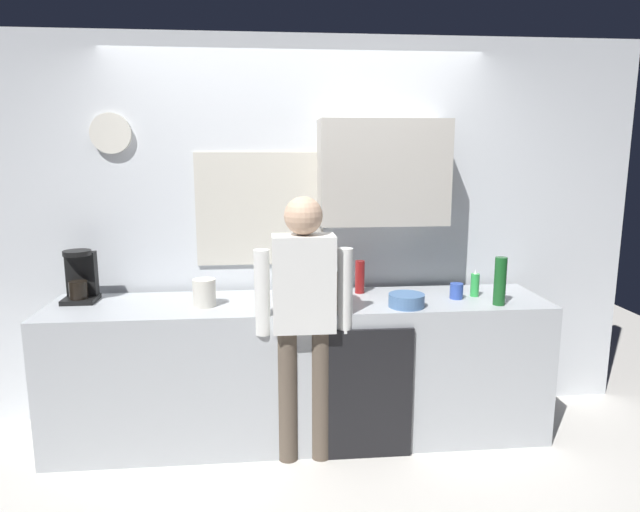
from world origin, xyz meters
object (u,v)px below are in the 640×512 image
Objects in this scene: bottle_green_wine at (500,281)px; mixing_bowl at (406,300)px; cup_blue_mug at (456,291)px; bottle_amber_beer at (335,291)px; bottle_red_vinegar at (360,277)px; storage_canister at (204,293)px; coffee_maker at (80,278)px; person_at_sink at (304,308)px; dish_soap at (475,285)px.

bottle_green_wine reaches higher than mixing_bowl.
bottle_amber_beer is at bearing -167.51° from cup_blue_mug.
bottle_red_vinegar is 1.03m from storage_canister.
coffee_maker is 1.79m from bottle_red_vinegar.
coffee_maker is 1.46m from person_at_sink.
person_at_sink is at bearing -22.33° from storage_canister.
bottle_amber_beer is 0.80m from storage_canister.
dish_soap is (-0.08, 0.21, -0.07)m from bottle_green_wine.
bottle_green_wine is 1.82m from storage_canister.
bottle_amber_beer is 1.35× the size of storage_canister.
cup_blue_mug is at bearing 141.99° from bottle_green_wine.
bottle_red_vinegar is 2.20× the size of cup_blue_mug.
coffee_maker is 3.30× the size of cup_blue_mug.
bottle_red_vinegar reaches higher than dish_soap.
bottle_amber_beer is 2.30× the size of cup_blue_mug.
storage_canister is at bearing -177.67° from dish_soap.
bottle_amber_beer is 0.98m from dish_soap.
bottle_red_vinegar is at bearing 167.99° from dish_soap.
bottle_amber_beer is at bearing -176.91° from mixing_bowl.
cup_blue_mug is 0.56× the size of dish_soap.
dish_soap is at bearing -3.00° from coffee_maker.
storage_canister reaches higher than cup_blue_mug.
coffee_maker is 1.94× the size of storage_canister.
dish_soap is (0.74, -0.16, -0.03)m from bottle_red_vinegar.
coffee_maker is at bearing 177.00° from dish_soap.
dish_soap is (0.51, 0.20, 0.04)m from mixing_bowl.
bottle_green_wine is (0.81, -0.37, 0.04)m from bottle_red_vinegar.
bottle_amber_beer is 0.14× the size of person_at_sink.
bottle_green_wine reaches higher than bottle_amber_beer.
dish_soap is at bearing 13.40° from bottle_amber_beer.
coffee_maker reaches higher than bottle_red_vinegar.
person_at_sink is at bearing -164.59° from dish_soap.
dish_soap is 0.11× the size of person_at_sink.
cup_blue_mug is 0.59× the size of storage_canister.
dish_soap is at bearing -12.01° from bottle_red_vinegar.
bottle_red_vinegar is 0.96× the size of bottle_amber_beer.
bottle_red_vinegar is 0.44m from bottle_amber_beer.
cup_blue_mug is 1.60m from storage_canister.
cup_blue_mug is at bearing -161.43° from dish_soap.
bottle_green_wine is (1.03, 0.01, 0.03)m from bottle_amber_beer.
person_at_sink is at bearing -17.90° from coffee_maker.
coffee_maker is 1.83× the size of dish_soap.
bottle_amber_beer is at bearing 33.37° from person_at_sink.
storage_canister is (-1.74, -0.07, 0.01)m from dish_soap.
bottle_green_wine is 3.00× the size of cup_blue_mug.
cup_blue_mug is at bearing -4.28° from coffee_maker.
bottle_green_wine is 1.67× the size of dish_soap.
bottle_amber_beer reaches higher than storage_canister.
person_at_sink is (-0.41, -0.47, -0.07)m from bottle_red_vinegar.
bottle_green_wine is 1.23m from person_at_sink.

